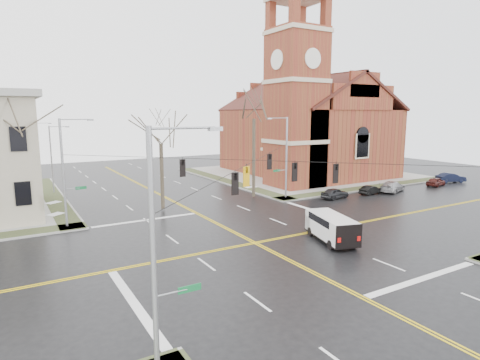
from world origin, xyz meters
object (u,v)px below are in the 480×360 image
church (304,121)px  signal_pole_nw (65,170)px  streetlight_north_b (39,145)px  tree_nw_near (161,139)px  parked_car_d (436,182)px  streetlight_north_a (53,157)px  tree_nw_far (22,129)px  parked_car_b (371,190)px  tree_ne (254,113)px  signal_pole_sw (158,250)px  signal_pole_ne (285,155)px  parked_car_c (392,186)px  parked_car_e (451,178)px  cargo_van (330,226)px  parked_car_a (335,193)px

church → signal_pole_nw: (-36.09, -13.28, -3.48)m
church → streetlight_north_b: church is taller
tree_nw_near → parked_car_d: bearing=-8.5°
signal_pole_nw → tree_nw_near: 9.30m
streetlight_north_a → tree_nw_far: size_ratio=0.70×
parked_car_b → tree_nw_near: size_ratio=0.33×
tree_ne → signal_pole_nw: bearing=-173.4°
parked_car_b → tree_ne: tree_ne is taller
signal_pole_sw → streetlight_north_b: size_ratio=1.12×
signal_pole_ne → tree_nw_far: size_ratio=0.79×
streetlight_north_a → tree_nw_near: size_ratio=0.82×
signal_pole_nw → parked_car_d: 45.23m
tree_nw_near → church: bearing=23.1°
parked_car_c → streetlight_north_b: bearing=22.8°
parked_car_c → signal_pole_nw: bearing=65.5°
tree_nw_far → tree_nw_near: 11.78m
streetlight_north_a → parked_car_b: size_ratio=2.51×
church → parked_car_b: church is taller
signal_pole_nw → tree_ne: size_ratio=0.68×
streetlight_north_b → parked_car_e: streetlight_north_b is taller
signal_pole_sw → parked_car_b: (33.07, 19.82, -4.42)m
cargo_van → tree_ne: (3.45, 16.18, 8.38)m
signal_pole_nw → cargo_van: signal_pole_nw is taller
church → streetlight_north_a: 35.78m
parked_car_d → signal_pole_nw: bearing=74.2°
parked_car_c → tree_nw_far: tree_nw_far is taller
signal_pole_nw → signal_pole_sw: (0.00, -23.00, 0.00)m
parked_car_b → tree_nw_near: bearing=73.5°
parked_car_c → tree_nw_near: size_ratio=0.47×
streetlight_north_a → streetlight_north_b: same height
signal_pole_nw → tree_ne: (19.97, 2.30, 4.60)m
parked_car_a → tree_nw_near: tree_nw_near is taller
parked_car_b → tree_nw_far: tree_nw_far is taller
tree_nw_near → tree_ne: (11.07, 0.63, 2.47)m
parked_car_b → tree_ne: (-13.10, 5.48, 9.02)m
parked_car_d → tree_ne: 27.13m
church → cargo_van: size_ratio=4.97×
parked_car_d → tree_ne: size_ratio=0.26×
tree_nw_far → tree_ne: tree_ne is taller
church → signal_pole_sw: 51.29m
signal_pole_ne → parked_car_b: 11.77m
tree_nw_near → parked_car_e: bearing=-6.6°
tree_nw_far → signal_pole_sw: bearing=-83.5°
signal_pole_ne → parked_car_d: signal_pole_ne is taller
parked_car_c → tree_nw_near: 28.82m
signal_pole_nw → tree_ne: tree_ne is taller
parked_car_e → tree_nw_far: (-52.10, 4.78, 7.61)m
signal_pole_sw → tree_nw_far: 25.15m
cargo_van → parked_car_b: size_ratio=1.73×
streetlight_north_a → parked_car_a: size_ratio=2.24×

